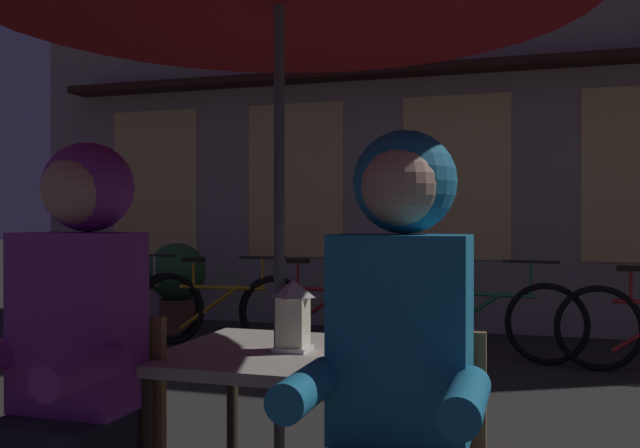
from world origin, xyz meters
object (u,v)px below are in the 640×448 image
cafe_table (279,380)px  bicycle_second (222,309)px  bicycle_third (329,312)px  person_right_hooded (399,349)px  potted_plant (177,279)px  bicycle_fourth (482,318)px  lantern (293,314)px  person_left_hooded (73,330)px  bicycle_nearest (116,305)px  chair_left (85,447)px

cafe_table → bicycle_second: (-1.91, 3.59, -0.29)m
bicycle_third → person_right_hooded: bearing=-71.2°
cafe_table → potted_plant: bearing=122.8°
bicycle_third → bicycle_fourth: 1.33m
lantern → bicycle_fourth: (0.34, 3.75, -0.51)m
cafe_table → lantern: bearing=-11.4°
bicycle_second → bicycle_third: size_ratio=1.00×
cafe_table → person_left_hooded: (-0.48, -0.43, 0.21)m
lantern → bicycle_fourth: 3.80m
cafe_table → bicycle_fourth: bicycle_fourth is taller
bicycle_nearest → bicycle_second: same height
bicycle_second → potted_plant: potted_plant is taller
bicycle_nearest → bicycle_second: (1.13, -0.02, 0.00)m
lantern → potted_plant: 5.10m
chair_left → bicycle_nearest: chair_left is taller
person_left_hooded → bicycle_third: (-0.46, 4.16, -0.50)m
bicycle_third → bicycle_nearest: bearing=-176.5°
person_left_hooded → bicycle_third: bearing=96.3°
lantern → bicycle_fourth: size_ratio=0.14×
bicycle_third → bicycle_second: bearing=-171.6°
bicycle_third → bicycle_fourth: size_ratio=1.00×
bicycle_fourth → cafe_table: bearing=-96.0°
bicycle_nearest → bicycle_third: bearing=3.5°
cafe_table → bicycle_fourth: (0.39, 3.74, -0.29)m
cafe_table → bicycle_third: bearing=104.1°
cafe_table → person_left_hooded: 0.67m
chair_left → bicycle_third: size_ratio=0.52×
lantern → bicycle_third: (-0.99, 3.75, -0.51)m
person_left_hooded → potted_plant: bearing=115.7°
cafe_table → person_right_hooded: person_right_hooded is taller
chair_left → person_left_hooded: bearing=-90.0°
lantern → bicycle_third: 3.91m
cafe_table → person_left_hooded: person_left_hooded is taller
chair_left → bicycle_third: (-0.46, 4.10, -0.14)m
person_right_hooded → bicycle_nearest: (-3.52, 4.03, -0.50)m
bicycle_second → bicycle_fourth: same height
chair_left → bicycle_third: 4.13m
chair_left → bicycle_fourth: chair_left is taller
person_right_hooded → lantern: bearing=135.9°
bicycle_nearest → bicycle_third: (2.10, 0.13, 0.00)m
potted_plant → cafe_table: bearing=-57.2°
cafe_table → bicycle_nearest: 4.72m
bicycle_fourth → bicycle_nearest: bearing=-177.8°
lantern → bicycle_second: bearing=118.6°
lantern → chair_left: (-0.53, -0.36, -0.37)m
person_right_hooded → bicycle_fourth: (-0.09, 4.16, -0.50)m
lantern → chair_left: size_ratio=0.27×
person_left_hooded → bicycle_nearest: person_left_hooded is taller
lantern → cafe_table: bearing=168.6°
cafe_table → lantern: size_ratio=3.20×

